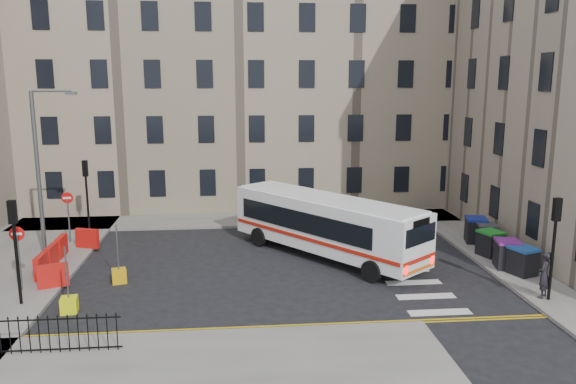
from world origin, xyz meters
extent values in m
plane|color=black|center=(0.00, 0.00, 0.00)|extent=(120.00, 120.00, 0.00)
cube|color=slate|center=(-6.00, 8.60, 0.07)|extent=(36.00, 3.20, 0.15)
cube|color=slate|center=(9.00, 4.00, 0.07)|extent=(2.40, 26.00, 0.15)
cube|color=slate|center=(-14.00, 1.00, 0.07)|extent=(6.00, 22.00, 0.15)
cube|color=slate|center=(-7.00, -10.00, 0.07)|extent=(20.00, 6.00, 0.15)
cube|color=gray|center=(-7.00, 15.50, 8.00)|extent=(38.00, 10.50, 16.00)
cylinder|color=black|center=(8.60, -5.50, 1.75)|extent=(0.12, 0.12, 3.20)
cube|color=black|center=(8.60, -5.50, 3.80)|extent=(0.28, 0.22, 0.90)
cylinder|color=black|center=(-12.00, 6.50, 1.75)|extent=(0.12, 0.12, 3.20)
cube|color=black|center=(-12.00, 6.50, 3.80)|extent=(0.28, 0.22, 0.90)
cylinder|color=black|center=(-12.00, -4.00, 1.75)|extent=(0.12, 0.12, 3.20)
cube|color=black|center=(-12.00, -4.00, 3.80)|extent=(0.28, 0.22, 0.90)
cylinder|color=#595B5E|center=(-13.00, 2.00, 4.15)|extent=(0.20, 0.20, 8.00)
cube|color=#595B5E|center=(-13.00, 2.00, 8.22)|extent=(0.50, 0.22, 0.14)
cylinder|color=#595B5E|center=(-12.50, 4.50, 1.35)|extent=(0.08, 0.08, 2.40)
cube|color=red|center=(-12.50, 4.50, 2.85)|extent=(0.60, 0.04, 0.60)
cylinder|color=#595B5E|center=(-12.50, -2.50, 1.35)|extent=(0.08, 0.08, 2.40)
cube|color=red|center=(-12.50, -2.50, 2.85)|extent=(0.60, 0.04, 0.60)
cube|color=red|center=(-12.20, -1.00, 0.65)|extent=(0.25, 1.25, 1.00)
cube|color=red|center=(-12.20, 0.50, 0.65)|extent=(0.25, 1.25, 1.00)
cube|color=red|center=(-12.20, 2.00, 0.65)|extent=(0.25, 1.25, 1.00)
cube|color=red|center=(-11.30, 3.30, 0.65)|extent=(1.26, 0.66, 1.00)
cube|color=red|center=(-11.30, -2.30, 0.65)|extent=(1.26, 0.66, 1.00)
cube|color=white|center=(0.76, 1.19, 1.73)|extent=(8.67, 10.04, 2.47)
cube|color=black|center=(-0.52, 0.80, 1.92)|extent=(5.43, 6.84, 0.99)
cube|color=black|center=(1.43, 2.35, 1.92)|extent=(5.43, 6.84, 0.99)
cube|color=black|center=(-2.62, 5.45, 1.97)|extent=(1.74, 1.39, 1.08)
cube|color=black|center=(4.13, -3.07, 2.22)|extent=(1.74, 1.39, 0.79)
cube|color=#B11C0F|center=(-0.22, 0.41, 1.13)|extent=(6.64, 8.38, 0.18)
cube|color=#B11C0F|center=(1.74, 1.96, 1.13)|extent=(6.64, 8.38, 0.18)
cube|color=#FF0C0C|center=(3.36, -3.69, 0.89)|extent=(0.20, 0.17, 0.39)
cube|color=#FF0C0C|center=(4.91, -2.47, 0.89)|extent=(0.20, 0.17, 0.39)
cylinder|color=black|center=(-2.47, 3.29, 0.49)|extent=(0.83, 0.94, 0.99)
cylinder|color=black|center=(-0.54, 4.82, 0.49)|extent=(0.83, 0.94, 0.99)
cylinder|color=black|center=(2.18, -2.59, 0.49)|extent=(0.83, 0.94, 0.99)
cylinder|color=black|center=(4.11, -1.06, 0.49)|extent=(0.83, 0.94, 0.99)
cube|color=black|center=(9.01, -2.60, 0.71)|extent=(1.23, 1.32, 1.12)
cube|color=#1B4C98|center=(9.01, -2.60, 1.33)|extent=(1.29, 1.38, 0.12)
cube|color=black|center=(8.73, -1.68, 0.74)|extent=(1.19, 1.31, 1.18)
cube|color=#6E217D|center=(8.73, -1.68, 1.40)|extent=(1.25, 1.37, 0.12)
cube|color=black|center=(8.78, 0.13, 0.71)|extent=(1.22, 1.32, 1.13)
cube|color=#1B7D22|center=(8.78, 0.13, 1.34)|extent=(1.28, 1.38, 0.12)
cube|color=black|center=(9.22, 1.51, 0.70)|extent=(1.10, 1.21, 1.10)
cube|color=#323235|center=(9.22, 1.51, 1.31)|extent=(1.16, 1.27, 0.11)
cube|color=black|center=(9.03, 2.45, 0.75)|extent=(1.25, 1.37, 1.21)
cube|color=navy|center=(9.03, 2.45, 1.42)|extent=(1.32, 1.43, 0.13)
imported|color=black|center=(8.47, -5.28, 1.10)|extent=(0.81, 0.81, 1.90)
cube|color=#E0E90C|center=(-10.00, -4.68, 0.30)|extent=(0.67, 0.67, 0.60)
cube|color=#DCA10C|center=(-8.75, -1.59, 0.30)|extent=(0.73, 0.73, 0.60)
camera|label=1|loc=(-3.60, -25.33, 8.70)|focal=35.00mm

